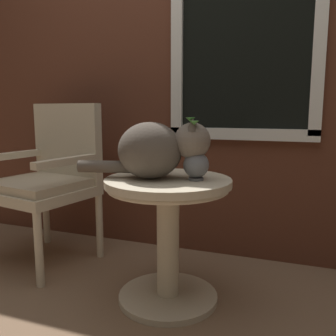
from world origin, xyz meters
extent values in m
plane|color=#7F6047|center=(0.00, 0.00, 0.00)|extent=(6.00, 6.00, 0.00)
cube|color=#562D1E|center=(0.00, 0.76, 1.30)|extent=(4.00, 0.04, 2.60)
cube|color=silver|center=(0.39, 0.72, 0.78)|extent=(0.89, 0.03, 0.07)
cube|color=silver|center=(-0.02, 0.72, 1.30)|extent=(0.07, 0.03, 1.03)
cube|color=silver|center=(0.80, 0.72, 1.30)|extent=(0.07, 0.03, 1.03)
cube|color=black|center=(0.39, 0.73, 1.30)|extent=(0.80, 0.01, 1.01)
cylinder|color=beige|center=(0.16, 0.07, 0.01)|extent=(0.49, 0.49, 0.03)
cylinder|color=beige|center=(0.16, 0.07, 0.30)|extent=(0.11, 0.11, 0.55)
cylinder|color=beige|center=(0.16, 0.07, 0.59)|extent=(0.60, 0.60, 0.03)
torus|color=beige|center=(0.16, 0.07, 0.57)|extent=(0.58, 0.58, 0.02)
cylinder|color=beige|center=(-0.53, -0.04, 0.20)|extent=(0.04, 0.04, 0.41)
cylinder|color=beige|center=(-0.92, 0.52, 0.20)|extent=(0.04, 0.04, 0.41)
cylinder|color=beige|center=(-0.44, 0.42, 0.20)|extent=(0.04, 0.04, 0.41)
cube|color=beige|center=(-0.72, 0.24, 0.44)|extent=(0.63, 0.61, 0.06)
cube|color=#BBA98B|center=(-0.72, 0.24, 0.49)|extent=(0.58, 0.56, 0.05)
cube|color=beige|center=(-0.68, 0.46, 0.72)|extent=(0.54, 0.16, 0.50)
cube|color=beige|center=(-0.96, 0.28, 0.65)|extent=(0.14, 0.48, 0.04)
cube|color=beige|center=(-0.48, 0.19, 0.65)|extent=(0.14, 0.48, 0.04)
ellipsoid|color=brown|center=(0.08, 0.04, 0.74)|extent=(0.36, 0.33, 0.27)
sphere|color=#76695D|center=(0.27, 0.09, 0.79)|extent=(0.17, 0.17, 0.17)
cone|color=brown|center=(0.28, 0.05, 0.87)|extent=(0.05, 0.05, 0.06)
cone|color=brown|center=(0.26, 0.14, 0.87)|extent=(0.05, 0.05, 0.06)
cylinder|color=brown|center=(-0.12, -0.01, 0.66)|extent=(0.28, 0.12, 0.06)
cylinder|color=slate|center=(0.29, 0.08, 0.62)|extent=(0.07, 0.07, 0.01)
ellipsoid|color=slate|center=(0.29, 0.08, 0.68)|extent=(0.12, 0.12, 0.12)
cylinder|color=slate|center=(0.29, 0.08, 0.76)|extent=(0.07, 0.07, 0.06)
torus|color=slate|center=(0.29, 0.08, 0.78)|extent=(0.08, 0.08, 0.01)
cylinder|color=#47893D|center=(0.29, 0.06, 0.83)|extent=(0.01, 0.04, 0.09)
cone|color=#47893D|center=(0.29, 0.04, 0.87)|extent=(0.04, 0.04, 0.02)
cylinder|color=#47893D|center=(0.28, 0.07, 0.84)|extent=(0.03, 0.03, 0.11)
cone|color=#47893D|center=(0.27, 0.06, 0.89)|extent=(0.04, 0.04, 0.02)
camera|label=1|loc=(0.75, -1.52, 0.93)|focal=39.25mm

